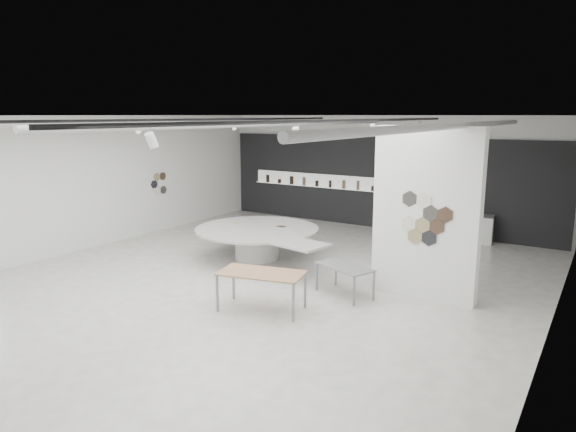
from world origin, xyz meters
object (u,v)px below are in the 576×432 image
Objects in this scene: partition_column at (426,214)px; display_island at (258,239)px; sample_table_wood at (261,275)px; kitchen_counter at (467,228)px; sample_table_stone at (345,269)px.

display_island is (-4.67, 0.52, -1.25)m from partition_column.
kitchen_counter is at bearing 75.61° from sample_table_wood.
partition_column is at bearing 4.06° from display_island.
display_island is 3.17× the size of sample_table_stone.
display_island is 2.47× the size of sample_table_wood.
partition_column is 4.86m from display_island.
kitchen_counter is at bearing 80.70° from sample_table_stone.
kitchen_counter is (-0.40, 5.51, -1.38)m from partition_column.
display_island is at bearing 173.62° from partition_column.
display_island is 3.72m from sample_table_wood.
sample_table_stone is at bearing -12.06° from display_island.
partition_column reaches higher than display_island.
sample_table_stone is (1.01, 1.64, -0.13)m from sample_table_wood.
partition_column is at bearing 45.12° from sample_table_wood.
partition_column reaches higher than sample_table_stone.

